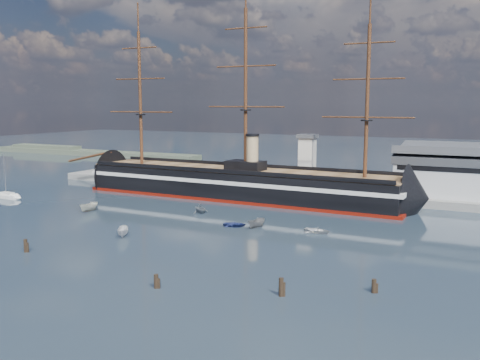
% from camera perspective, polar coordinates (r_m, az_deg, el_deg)
% --- Properties ---
extents(ground, '(600.00, 600.00, 0.00)m').
position_cam_1_polar(ground, '(122.44, 0.68, -3.85)').
color(ground, '#1A2B3C').
rests_on(ground, ground).
extents(quay, '(180.00, 18.00, 2.00)m').
position_cam_1_polar(quay, '(152.11, 9.97, -1.59)').
color(quay, slate).
rests_on(quay, ground).
extents(quay_tower, '(5.00, 5.00, 15.00)m').
position_cam_1_polar(quay_tower, '(150.02, 7.17, 2.10)').
color(quay_tower, silver).
rests_on(quay_tower, ground).
extents(shoreline, '(120.00, 10.00, 4.00)m').
position_cam_1_polar(shoreline, '(279.67, -16.98, 2.91)').
color(shoreline, '#3F4C38').
rests_on(shoreline, ground).
extents(warship, '(113.10, 18.78, 53.94)m').
position_cam_1_polar(warship, '(145.27, -0.74, -0.31)').
color(warship, black).
rests_on(warship, ground).
extents(sailboat, '(7.72, 2.71, 12.14)m').
position_cam_1_polar(sailboat, '(157.56, -23.56, -1.53)').
color(sailboat, white).
rests_on(sailboat, ground).
extents(motorboat_a, '(6.63, 2.64, 2.62)m').
position_cam_1_polar(motorboat_a, '(132.11, -15.80, -3.27)').
color(motorboat_a, beige).
rests_on(motorboat_a, ground).
extents(motorboat_b, '(1.96, 3.21, 1.40)m').
position_cam_1_polar(motorboat_b, '(112.04, -0.58, -4.98)').
color(motorboat_b, navy).
rests_on(motorboat_b, ground).
extents(motorboat_c, '(6.35, 3.44, 2.41)m').
position_cam_1_polar(motorboat_c, '(110.69, 1.75, -5.15)').
color(motorboat_c, slate).
rests_on(motorboat_c, ground).
extents(motorboat_d, '(5.65, 7.50, 2.52)m').
position_cam_1_polar(motorboat_d, '(125.97, -4.27, -3.53)').
color(motorboat_d, slate).
rests_on(motorboat_d, ground).
extents(motorboat_e, '(1.41, 3.26, 1.50)m').
position_cam_1_polar(motorboat_e, '(107.64, 8.22, -5.62)').
color(motorboat_e, silver).
rests_on(motorboat_e, ground).
extents(motorboat_g, '(6.27, 5.06, 2.40)m').
position_cam_1_polar(motorboat_g, '(105.95, -12.34, -5.95)').
color(motorboat_g, silver).
rests_on(motorboat_g, ground).
extents(piling_near_left, '(0.64, 0.64, 3.01)m').
position_cam_1_polar(piling_near_left, '(100.41, -21.87, -7.15)').
color(piling_near_left, black).
rests_on(piling_near_left, ground).
extents(piling_near_mid, '(0.64, 0.64, 2.72)m').
position_cam_1_polar(piling_near_mid, '(76.89, -8.92, -11.33)').
color(piling_near_mid, black).
rests_on(piling_near_mid, ground).
extents(piling_near_right, '(0.64, 0.64, 3.24)m').
position_cam_1_polar(piling_near_right, '(73.30, 4.40, -12.25)').
color(piling_near_right, black).
rests_on(piling_near_right, ground).
extents(piling_far_right, '(0.64, 0.64, 2.63)m').
position_cam_1_polar(piling_far_right, '(76.48, 14.07, -11.59)').
color(piling_far_right, black).
rests_on(piling_far_right, ground).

